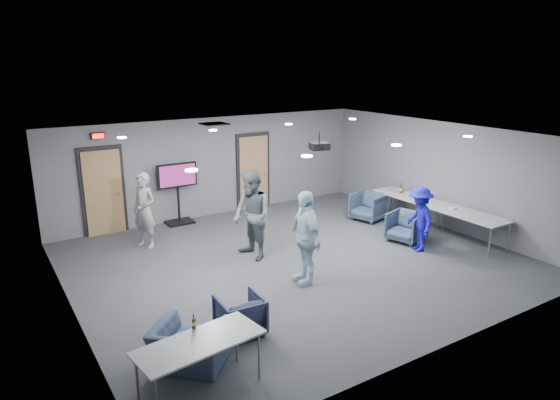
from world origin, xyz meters
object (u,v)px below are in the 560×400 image
person_c (305,237)px  table_right_a (406,197)px  table_right_b (466,215)px  bottle_front (194,323)px  chair_right_b (406,227)px  chair_front_b (190,345)px  person_a (144,210)px  bottle_right (401,189)px  tv_stand (178,190)px  projector (319,146)px  person_d (420,219)px  chair_right_a (368,207)px  chair_front_a (240,315)px  table_front_left (199,345)px  person_b (252,216)px

person_c → table_right_a: (4.44, 1.67, -0.24)m
table_right_b → bottle_front: size_ratio=8.91×
chair_right_b → table_right_a: 1.57m
chair_front_b → table_right_b: 7.49m
person_a → bottle_right: bearing=46.7°
bottle_front → bottle_right: 8.25m
person_a → bottle_front: person_a is taller
person_a → tv_stand: 1.75m
bottle_front → projector: bearing=34.6°
person_c → person_a: bearing=-141.2°
person_a → bottle_front: (-0.98, -5.22, -0.06)m
chair_right_b → person_d: bearing=-36.7°
tv_stand → person_d: bearing=-50.7°
bottle_right → chair_right_b: bearing=-130.4°
chair_right_a → chair_front_a: size_ratio=1.17×
table_right_b → table_right_a: bearing=0.0°
table_right_b → chair_right_a: bearing=16.3°
chair_right_b → projector: size_ratio=1.79×
table_right_b → projector: projector is taller
bottle_front → projector: 5.31m
chair_right_b → bottle_front: size_ratio=3.50×
person_d → chair_front_a: size_ratio=2.13×
tv_stand → bottle_front: bearing=-109.3°
table_front_left → chair_front_b: bearing=73.4°
person_b → bottle_front: bearing=-43.5°
table_right_a → table_front_left: same height
chair_front_b → bottle_front: bearing=128.4°
person_a → projector: bearing=24.8°
person_b → projector: (1.45, -0.42, 1.43)m
person_a → chair_right_b: size_ratio=2.24×
bottle_front → projector: (4.17, 2.87, 1.59)m
person_a → table_right_b: size_ratio=0.88×
person_c → chair_front_b: (-2.96, -1.41, -0.60)m
chair_right_b → table_front_left: table_front_left is taller
bottle_front → chair_front_b: bearing=83.5°
person_b → person_d: bearing=60.9°
chair_right_b → person_b: bearing=-122.9°
person_a → chair_right_b: person_a is taller
person_c → table_right_a: bearing=119.9°
person_c → tv_stand: person_c is taller
person_c → bottle_right: person_c is taller
chair_front_a → chair_front_b: (-1.00, -0.40, 0.00)m
person_b → chair_front_b: size_ratio=1.98×
projector → person_b: bearing=175.7°
bottle_right → chair_front_b: bearing=-156.0°
bottle_front → chair_right_b: bearing=19.7°
chair_front_a → bottle_front: bottle_front is taller
person_a → person_c: 4.07m
person_c → chair_right_b: bearing=109.3°
person_b → chair_right_a: 4.07m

